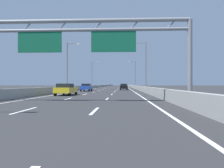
% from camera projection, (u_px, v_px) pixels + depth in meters
% --- Properties ---
extents(ground_plane, '(260.00, 260.00, 0.00)m').
position_uv_depth(ground_plane, '(115.00, 87.00, 98.59)').
color(ground_plane, '#2D2D30').
extents(lane_dash_left_1, '(0.16, 3.00, 0.01)m').
position_uv_depth(lane_dash_left_1, '(25.00, 110.00, 11.28)').
color(lane_dash_left_1, white).
rests_on(lane_dash_left_1, ground_plane).
extents(lane_dash_left_2, '(0.16, 3.00, 0.01)m').
position_uv_depth(lane_dash_left_2, '(68.00, 99.00, 20.27)').
color(lane_dash_left_2, white).
rests_on(lane_dash_left_2, ground_plane).
extents(lane_dash_left_3, '(0.16, 3.00, 0.01)m').
position_uv_depth(lane_dash_left_3, '(85.00, 94.00, 29.26)').
color(lane_dash_left_3, white).
rests_on(lane_dash_left_3, ground_plane).
extents(lane_dash_left_4, '(0.16, 3.00, 0.01)m').
position_uv_depth(lane_dash_left_4, '(94.00, 92.00, 38.25)').
color(lane_dash_left_4, white).
rests_on(lane_dash_left_4, ground_plane).
extents(lane_dash_left_5, '(0.16, 3.00, 0.01)m').
position_uv_depth(lane_dash_left_5, '(99.00, 90.00, 47.23)').
color(lane_dash_left_5, white).
rests_on(lane_dash_left_5, ground_plane).
extents(lane_dash_left_6, '(0.16, 3.00, 0.01)m').
position_uv_depth(lane_dash_left_6, '(103.00, 89.00, 56.22)').
color(lane_dash_left_6, white).
rests_on(lane_dash_left_6, ground_plane).
extents(lane_dash_left_7, '(0.16, 3.00, 0.01)m').
position_uv_depth(lane_dash_left_7, '(106.00, 89.00, 65.21)').
color(lane_dash_left_7, white).
rests_on(lane_dash_left_7, ground_plane).
extents(lane_dash_left_8, '(0.16, 3.00, 0.01)m').
position_uv_depth(lane_dash_left_8, '(108.00, 88.00, 74.20)').
color(lane_dash_left_8, white).
rests_on(lane_dash_left_8, ground_plane).
extents(lane_dash_left_9, '(0.16, 3.00, 0.01)m').
position_uv_depth(lane_dash_left_9, '(109.00, 88.00, 83.19)').
color(lane_dash_left_9, white).
rests_on(lane_dash_left_9, ground_plane).
extents(lane_dash_left_10, '(0.16, 3.00, 0.01)m').
position_uv_depth(lane_dash_left_10, '(111.00, 87.00, 92.18)').
color(lane_dash_left_10, white).
rests_on(lane_dash_left_10, ground_plane).
extents(lane_dash_left_11, '(0.16, 3.00, 0.01)m').
position_uv_depth(lane_dash_left_11, '(112.00, 87.00, 101.17)').
color(lane_dash_left_11, white).
rests_on(lane_dash_left_11, ground_plane).
extents(lane_dash_left_12, '(0.16, 3.00, 0.01)m').
position_uv_depth(lane_dash_left_12, '(113.00, 87.00, 110.16)').
color(lane_dash_left_12, white).
rests_on(lane_dash_left_12, ground_plane).
extents(lane_dash_left_13, '(0.16, 3.00, 0.01)m').
position_uv_depth(lane_dash_left_13, '(113.00, 87.00, 119.15)').
color(lane_dash_left_13, white).
rests_on(lane_dash_left_13, ground_plane).
extents(lane_dash_left_14, '(0.16, 3.00, 0.01)m').
position_uv_depth(lane_dash_left_14, '(114.00, 86.00, 128.14)').
color(lane_dash_left_14, white).
rests_on(lane_dash_left_14, ground_plane).
extents(lane_dash_left_15, '(0.16, 3.00, 0.01)m').
position_uv_depth(lane_dash_left_15, '(115.00, 86.00, 137.13)').
color(lane_dash_left_15, white).
rests_on(lane_dash_left_15, ground_plane).
extents(lane_dash_left_16, '(0.16, 3.00, 0.01)m').
position_uv_depth(lane_dash_left_16, '(115.00, 86.00, 146.12)').
color(lane_dash_left_16, white).
rests_on(lane_dash_left_16, ground_plane).
extents(lane_dash_left_17, '(0.16, 3.00, 0.01)m').
position_uv_depth(lane_dash_left_17, '(115.00, 86.00, 155.11)').
color(lane_dash_left_17, white).
rests_on(lane_dash_left_17, ground_plane).
extents(lane_dash_right_1, '(0.16, 3.00, 0.01)m').
position_uv_depth(lane_dash_right_1, '(95.00, 111.00, 11.10)').
color(lane_dash_right_1, white).
rests_on(lane_dash_right_1, ground_plane).
extents(lane_dash_right_2, '(0.16, 3.00, 0.01)m').
position_uv_depth(lane_dash_right_2, '(107.00, 99.00, 20.09)').
color(lane_dash_right_2, white).
rests_on(lane_dash_right_2, ground_plane).
extents(lane_dash_right_3, '(0.16, 3.00, 0.01)m').
position_uv_depth(lane_dash_right_3, '(112.00, 94.00, 29.08)').
color(lane_dash_right_3, white).
rests_on(lane_dash_right_3, ground_plane).
extents(lane_dash_right_4, '(0.16, 3.00, 0.01)m').
position_uv_depth(lane_dash_right_4, '(114.00, 92.00, 38.07)').
color(lane_dash_right_4, white).
rests_on(lane_dash_right_4, ground_plane).
extents(lane_dash_right_5, '(0.16, 3.00, 0.01)m').
position_uv_depth(lane_dash_right_5, '(116.00, 90.00, 47.06)').
color(lane_dash_right_5, white).
rests_on(lane_dash_right_5, ground_plane).
extents(lane_dash_right_6, '(0.16, 3.00, 0.01)m').
position_uv_depth(lane_dash_right_6, '(117.00, 89.00, 56.05)').
color(lane_dash_right_6, white).
rests_on(lane_dash_right_6, ground_plane).
extents(lane_dash_right_7, '(0.16, 3.00, 0.01)m').
position_uv_depth(lane_dash_right_7, '(118.00, 89.00, 65.04)').
color(lane_dash_right_7, white).
rests_on(lane_dash_right_7, ground_plane).
extents(lane_dash_right_8, '(0.16, 3.00, 0.01)m').
position_uv_depth(lane_dash_right_8, '(118.00, 88.00, 74.03)').
color(lane_dash_right_8, white).
rests_on(lane_dash_right_8, ground_plane).
extents(lane_dash_right_9, '(0.16, 3.00, 0.01)m').
position_uv_depth(lane_dash_right_9, '(119.00, 88.00, 83.02)').
color(lane_dash_right_9, white).
rests_on(lane_dash_right_9, ground_plane).
extents(lane_dash_right_10, '(0.16, 3.00, 0.01)m').
position_uv_depth(lane_dash_right_10, '(119.00, 87.00, 92.01)').
color(lane_dash_right_10, white).
rests_on(lane_dash_right_10, ground_plane).
extents(lane_dash_right_11, '(0.16, 3.00, 0.01)m').
position_uv_depth(lane_dash_right_11, '(120.00, 87.00, 101.00)').
color(lane_dash_right_11, white).
rests_on(lane_dash_right_11, ground_plane).
extents(lane_dash_right_12, '(0.16, 3.00, 0.01)m').
position_uv_depth(lane_dash_right_12, '(120.00, 87.00, 109.99)').
color(lane_dash_right_12, white).
rests_on(lane_dash_right_12, ground_plane).
extents(lane_dash_right_13, '(0.16, 3.00, 0.01)m').
position_uv_depth(lane_dash_right_13, '(120.00, 87.00, 118.98)').
color(lane_dash_right_13, white).
rests_on(lane_dash_right_13, ground_plane).
extents(lane_dash_right_14, '(0.16, 3.00, 0.01)m').
position_uv_depth(lane_dash_right_14, '(120.00, 86.00, 127.97)').
color(lane_dash_right_14, white).
rests_on(lane_dash_right_14, ground_plane).
extents(lane_dash_right_15, '(0.16, 3.00, 0.01)m').
position_uv_depth(lane_dash_right_15, '(120.00, 86.00, 136.96)').
color(lane_dash_right_15, white).
rests_on(lane_dash_right_15, ground_plane).
extents(lane_dash_right_16, '(0.16, 3.00, 0.01)m').
position_uv_depth(lane_dash_right_16, '(120.00, 86.00, 145.95)').
color(lane_dash_right_16, white).
rests_on(lane_dash_right_16, ground_plane).
extents(lane_dash_right_17, '(0.16, 3.00, 0.01)m').
position_uv_depth(lane_dash_right_17, '(121.00, 86.00, 154.94)').
color(lane_dash_right_17, white).
rests_on(lane_dash_right_17, ground_plane).
extents(edge_line_left, '(0.16, 176.00, 0.01)m').
position_uv_depth(edge_line_left, '(101.00, 88.00, 86.86)').
color(edge_line_left, white).
rests_on(edge_line_left, ground_plane).
extents(edge_line_right, '(0.16, 176.00, 0.01)m').
position_uv_depth(edge_line_right, '(128.00, 88.00, 86.35)').
color(edge_line_right, white).
rests_on(edge_line_right, ground_plane).
extents(barrier_left, '(0.45, 220.00, 0.95)m').
position_uv_depth(barrier_left, '(102.00, 86.00, 108.91)').
color(barrier_left, '#9E9E99').
rests_on(barrier_left, ground_plane).
extents(barrier_right, '(0.45, 220.00, 0.95)m').
position_uv_depth(barrier_right, '(130.00, 86.00, 108.24)').
color(barrier_right, '#9E9E99').
rests_on(barrier_right, ground_plane).
extents(sign_gantry, '(16.83, 0.36, 6.36)m').
position_uv_depth(sign_gantry, '(80.00, 39.00, 16.84)').
color(sign_gantry, gray).
rests_on(sign_gantry, ground_plane).
extents(streetlamp_left_mid, '(2.58, 0.28, 9.50)m').
position_uv_depth(streetlamp_left_mid, '(68.00, 64.00, 43.27)').
color(streetlamp_left_mid, slate).
rests_on(streetlamp_left_mid, ground_plane).
extents(streetlamp_right_mid, '(2.58, 0.28, 9.50)m').
position_uv_depth(streetlamp_right_mid, '(145.00, 63.00, 42.55)').
color(streetlamp_right_mid, slate).
rests_on(streetlamp_right_mid, ground_plane).
extents(streetlamp_left_far, '(2.58, 0.28, 9.50)m').
position_uv_depth(streetlamp_left_far, '(93.00, 73.00, 78.57)').
color(streetlamp_left_far, slate).
rests_on(streetlamp_left_far, ground_plane).
extents(streetlamp_right_far, '(2.58, 0.28, 9.50)m').
position_uv_depth(streetlamp_right_far, '(135.00, 73.00, 77.85)').
color(streetlamp_right_far, slate).
rests_on(streetlamp_right_far, ground_plane).
extents(black_car, '(1.76, 4.32, 1.44)m').
position_uv_depth(black_car, '(124.00, 87.00, 51.44)').
color(black_car, black).
rests_on(black_car, ground_plane).
extents(silver_car, '(1.86, 4.31, 1.36)m').
position_uv_depth(silver_car, '(124.00, 86.00, 84.35)').
color(silver_car, '#A8ADB2').
rests_on(silver_car, ground_plane).
extents(yellow_car, '(1.87, 4.67, 1.43)m').
position_uv_depth(yellow_car, '(66.00, 89.00, 27.00)').
color(yellow_car, yellow).
rests_on(yellow_car, ground_plane).
extents(blue_car, '(1.75, 4.38, 1.45)m').
position_uv_depth(blue_car, '(86.00, 87.00, 42.86)').
color(blue_car, '#2347AD').
rests_on(blue_car, ground_plane).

